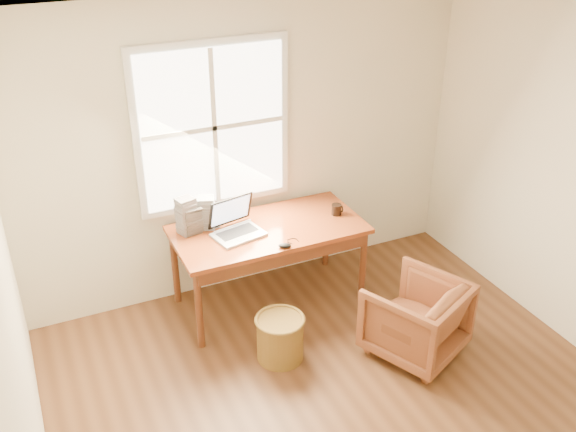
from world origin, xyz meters
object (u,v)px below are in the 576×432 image
object	(u,v)px
wicker_stool	(280,339)
armchair	(416,318)
desk	(268,230)
cd_stack_a	(205,212)
laptop	(238,221)
coffee_mug	(336,210)

from	to	relation	value
wicker_stool	armchair	bearing A→B (deg)	-20.02
desk	armchair	xyz separation A→B (m)	(0.78, -1.09, -0.42)
cd_stack_a	laptop	bearing A→B (deg)	-52.35
laptop	wicker_stool	bearing A→B (deg)	-97.44
wicker_stool	laptop	bearing A→B (deg)	94.61
desk	coffee_mug	distance (m)	0.63
wicker_stool	coffee_mug	xyz separation A→B (m)	(0.85, 0.69, 0.62)
wicker_stool	laptop	xyz separation A→B (m)	(-0.06, 0.70, 0.70)
desk	armchair	bearing A→B (deg)	-54.49
desk	laptop	distance (m)	0.32
desk	cd_stack_a	world-z (taller)	cd_stack_a
cd_stack_a	desk	bearing A→B (deg)	-25.39
armchair	cd_stack_a	distance (m)	1.90
desk	coffee_mug	bearing A→B (deg)	-3.02
armchair	coffee_mug	bearing A→B (deg)	-106.64
wicker_stool	cd_stack_a	bearing A→B (deg)	104.74
armchair	wicker_stool	bearing A→B (deg)	-44.64
laptop	coffee_mug	xyz separation A→B (m)	(0.91, -0.00, -0.09)
desk	wicker_stool	xyz separation A→B (m)	(-0.22, -0.73, -0.55)
coffee_mug	cd_stack_a	world-z (taller)	cd_stack_a
wicker_stool	cd_stack_a	distance (m)	1.21
desk	armchair	world-z (taller)	desk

